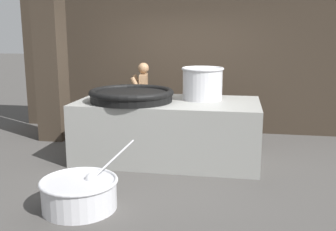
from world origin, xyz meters
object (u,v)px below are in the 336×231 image
Objects in this scene: stock_pot at (202,83)px; cook at (143,98)px; prep_bowl_vegetables at (80,192)px; giant_wok_near at (132,95)px.

stock_pot is 0.46× the size of cook.
stock_pot is 2.75m from prep_bowl_vegetables.
cook is (-1.20, 0.91, -0.43)m from stock_pot.
stock_pot reaches higher than giant_wok_near.
giant_wok_near reaches higher than prep_bowl_vegetables.
stock_pot is at bearing 61.58° from prep_bowl_vegetables.
cook is at bearing 89.79° from prep_bowl_vegetables.
cook is at bearing 95.39° from giant_wok_near.
prep_bowl_vegetables is (-1.21, -2.24, -1.03)m from stock_pot.
prep_bowl_vegetables is (-0.01, -3.15, -0.60)m from cook.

